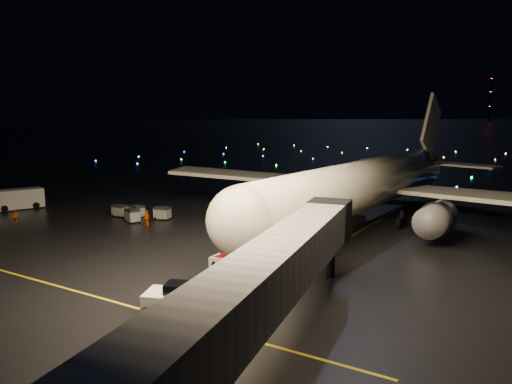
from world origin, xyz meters
TOP-DOWN VIEW (x-y plane):
  - ground at (0.00, 300.00)m, footprint 2000.00×2000.00m
  - lane_centre at (12.00, 15.00)m, footprint 0.25×80.00m
  - lane_cross at (-5.00, -10.00)m, footprint 60.00×0.25m
  - airliner at (11.55, 26.36)m, footprint 61.90×59.13m
  - pushback_tug at (9.78, -9.19)m, footprint 5.19×3.97m
  - belt_loader at (7.15, 1.14)m, footprint 5.92×1.77m
  - service_truck at (-34.20, 8.01)m, footprint 5.21×8.20m
  - crew_b at (-26.16, 2.05)m, footprint 0.99×0.90m
  - crew_c at (-11.10, 9.54)m, footprint 0.59×1.16m
  - safety_cone_0 at (4.38, 13.24)m, footprint 0.48×0.48m
  - safety_cone_1 at (-0.39, 20.04)m, footprint 0.50×0.50m
  - safety_cone_2 at (-6.37, 23.22)m, footprint 0.48×0.48m
  - safety_cone_3 at (-15.46, 32.97)m, footprint 0.53×0.53m
  - radio_mast at (-60.00, 740.00)m, footprint 1.80×1.80m
  - taxiway_lights at (0.00, 106.00)m, footprint 164.00×92.00m
  - baggage_cart_0 at (-11.96, 13.23)m, footprint 2.19×1.78m
  - baggage_cart_1 at (-17.90, 11.60)m, footprint 1.91×1.38m
  - baggage_cart_2 at (-14.09, 10.06)m, footprint 2.35×2.02m
  - baggage_cart_3 at (-15.74, 12.60)m, footprint 2.14×1.77m

SIDE VIEW (x-z plane):
  - ground at x=0.00m, z-range 0.00..0.00m
  - lane_centre at x=12.00m, z-range 0.00..0.02m
  - lane_cross at x=-5.00m, z-range 0.00..0.02m
  - taxiway_lights at x=0.00m, z-range 0.00..0.36m
  - safety_cone_2 at x=-6.37m, z-range 0.00..0.44m
  - safety_cone_1 at x=-0.39m, z-range 0.00..0.47m
  - safety_cone_0 at x=4.38m, z-range 0.00..0.50m
  - safety_cone_3 at x=-15.46m, z-range 0.00..0.54m
  - baggage_cart_3 at x=-15.74m, z-range 0.00..1.57m
  - baggage_cart_1 at x=-17.90m, z-range 0.00..1.57m
  - baggage_cart_0 at x=-11.96m, z-range 0.00..1.63m
  - crew_b at x=-26.16m, z-range 0.00..1.65m
  - baggage_cart_2 at x=-14.09m, z-range 0.00..1.68m
  - crew_c at x=-11.10m, z-range 0.00..1.91m
  - pushback_tug at x=9.78m, z-range 0.00..2.20m
  - belt_loader at x=7.15m, z-range 0.00..2.85m
  - service_truck at x=-34.20m, z-range 0.00..2.89m
  - airliner at x=11.55m, z-range 0.00..16.67m
  - radio_mast at x=-60.00m, z-range 0.00..64.00m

